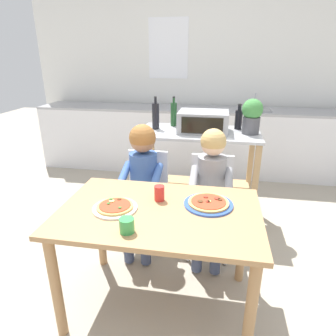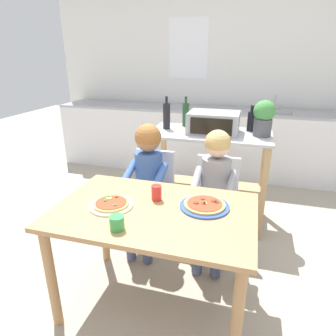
{
  "view_description": "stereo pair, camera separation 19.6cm",
  "coord_description": "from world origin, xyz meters",
  "px_view_note": "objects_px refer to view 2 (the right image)",
  "views": [
    {
      "loc": [
        0.32,
        -1.51,
        1.58
      ],
      "look_at": [
        0.0,
        0.3,
        0.87
      ],
      "focal_mm": 31.57,
      "sensor_mm": 36.0,
      "label": 1
    },
    {
      "loc": [
        0.51,
        -1.46,
        1.58
      ],
      "look_at": [
        0.0,
        0.3,
        0.87
      ],
      "focal_mm": 31.57,
      "sensor_mm": 36.0,
      "label": 2
    }
  ],
  "objects_px": {
    "dining_chair_right": "(215,200)",
    "drinking_cup_red": "(156,193)",
    "bottle_slim_sauce": "(251,121)",
    "bottle_dark_olive_oil": "(167,116)",
    "pizza_plate_blue_rimmed": "(205,205)",
    "dining_chair_left": "(152,191)",
    "potted_herb_plant": "(264,117)",
    "kitchen_island_cart": "(208,162)",
    "child_in_grey_shirt": "(214,183)",
    "bottle_brown_beer": "(186,114)",
    "drinking_cup_green": "(117,223)",
    "dining_table": "(154,225)",
    "toaster_oven": "(214,123)",
    "child_in_blue_striped_shirt": "(147,172)",
    "pizza_plate_white": "(111,204)"
  },
  "relations": [
    {
      "from": "dining_chair_right",
      "to": "drinking_cup_red",
      "type": "distance_m",
      "value": 0.7
    },
    {
      "from": "bottle_slim_sauce",
      "to": "bottle_dark_olive_oil",
      "type": "bearing_deg",
      "value": -170.47
    },
    {
      "from": "dining_chair_right",
      "to": "pizza_plate_blue_rimmed",
      "type": "bearing_deg",
      "value": -89.99
    },
    {
      "from": "dining_chair_left",
      "to": "dining_chair_right",
      "type": "relative_size",
      "value": 1.0
    },
    {
      "from": "potted_herb_plant",
      "to": "dining_chair_right",
      "type": "distance_m",
      "value": 0.85
    },
    {
      "from": "kitchen_island_cart",
      "to": "bottle_slim_sauce",
      "type": "xyz_separation_m",
      "value": [
        0.36,
        0.16,
        0.4
      ]
    },
    {
      "from": "dining_chair_left",
      "to": "child_in_grey_shirt",
      "type": "relative_size",
      "value": 0.77
    },
    {
      "from": "bottle_brown_beer",
      "to": "drinking_cup_green",
      "type": "distance_m",
      "value": 1.68
    },
    {
      "from": "dining_table",
      "to": "drinking_cup_red",
      "type": "relative_size",
      "value": 12.22
    },
    {
      "from": "dining_table",
      "to": "drinking_cup_green",
      "type": "relative_size",
      "value": 15.15
    },
    {
      "from": "dining_chair_right",
      "to": "drinking_cup_green",
      "type": "bearing_deg",
      "value": -113.04
    },
    {
      "from": "toaster_oven",
      "to": "bottle_dark_olive_oil",
      "type": "height_order",
      "value": "bottle_dark_olive_oil"
    },
    {
      "from": "toaster_oven",
      "to": "dining_chair_left",
      "type": "distance_m",
      "value": 0.85
    },
    {
      "from": "dining_chair_left",
      "to": "child_in_blue_striped_shirt",
      "type": "height_order",
      "value": "child_in_blue_striped_shirt"
    },
    {
      "from": "potted_herb_plant",
      "to": "dining_table",
      "type": "height_order",
      "value": "potted_herb_plant"
    },
    {
      "from": "dining_chair_right",
      "to": "drinking_cup_red",
      "type": "height_order",
      "value": "dining_chair_right"
    },
    {
      "from": "dining_chair_left",
      "to": "child_in_blue_striped_shirt",
      "type": "xyz_separation_m",
      "value": [
        0.0,
        -0.11,
        0.22
      ]
    },
    {
      "from": "potted_herb_plant",
      "to": "dining_chair_right",
      "type": "xyz_separation_m",
      "value": [
        -0.32,
        -0.53,
        -0.59
      ]
    },
    {
      "from": "drinking_cup_green",
      "to": "drinking_cup_red",
      "type": "bearing_deg",
      "value": 76.13
    },
    {
      "from": "pizza_plate_white",
      "to": "child_in_blue_striped_shirt",
      "type": "bearing_deg",
      "value": 89.97
    },
    {
      "from": "toaster_oven",
      "to": "pizza_plate_blue_rimmed",
      "type": "height_order",
      "value": "toaster_oven"
    },
    {
      "from": "bottle_slim_sauce",
      "to": "potted_herb_plant",
      "type": "xyz_separation_m",
      "value": [
        0.1,
        -0.16,
        0.07
      ]
    },
    {
      "from": "dining_chair_left",
      "to": "pizza_plate_blue_rimmed",
      "type": "distance_m",
      "value": 0.84
    },
    {
      "from": "dining_table",
      "to": "dining_chair_right",
      "type": "xyz_separation_m",
      "value": [
        0.28,
        0.68,
        -0.13
      ]
    },
    {
      "from": "dining_chair_right",
      "to": "child_in_grey_shirt",
      "type": "xyz_separation_m",
      "value": [
        0.0,
        -0.12,
        0.2
      ]
    },
    {
      "from": "bottle_brown_beer",
      "to": "pizza_plate_white",
      "type": "xyz_separation_m",
      "value": [
        -0.12,
        -1.44,
        -0.29
      ]
    },
    {
      "from": "drinking_cup_red",
      "to": "potted_herb_plant",
      "type": "bearing_deg",
      "value": 60.23
    },
    {
      "from": "toaster_oven",
      "to": "pizza_plate_blue_rimmed",
      "type": "bearing_deg",
      "value": -84.15
    },
    {
      "from": "kitchen_island_cart",
      "to": "pizza_plate_blue_rimmed",
      "type": "xyz_separation_m",
      "value": [
        0.15,
        -1.11,
        0.13
      ]
    },
    {
      "from": "child_in_grey_shirt",
      "to": "drinking_cup_red",
      "type": "bearing_deg",
      "value": -124.59
    },
    {
      "from": "dining_chair_right",
      "to": "kitchen_island_cart",
      "type": "bearing_deg",
      "value": 105.42
    },
    {
      "from": "bottle_dark_olive_oil",
      "to": "potted_herb_plant",
      "type": "height_order",
      "value": "potted_herb_plant"
    },
    {
      "from": "kitchen_island_cart",
      "to": "drinking_cup_red",
      "type": "distance_m",
      "value": 1.12
    },
    {
      "from": "pizza_plate_blue_rimmed",
      "to": "drinking_cup_red",
      "type": "relative_size",
      "value": 3.07
    },
    {
      "from": "kitchen_island_cart",
      "to": "pizza_plate_white",
      "type": "relative_size",
      "value": 4.25
    },
    {
      "from": "dining_chair_left",
      "to": "pizza_plate_blue_rimmed",
      "type": "relative_size",
      "value": 2.71
    },
    {
      "from": "dining_table",
      "to": "child_in_grey_shirt",
      "type": "xyz_separation_m",
      "value": [
        0.28,
        0.56,
        0.07
      ]
    },
    {
      "from": "dining_chair_right",
      "to": "bottle_brown_beer",
      "type": "bearing_deg",
      "value": 120.28
    },
    {
      "from": "bottle_slim_sauce",
      "to": "kitchen_island_cart",
      "type": "bearing_deg",
      "value": -155.84
    },
    {
      "from": "kitchen_island_cart",
      "to": "toaster_oven",
      "type": "height_order",
      "value": "toaster_oven"
    },
    {
      "from": "bottle_dark_olive_oil",
      "to": "child_in_blue_striped_shirt",
      "type": "bearing_deg",
      "value": -87.69
    },
    {
      "from": "drinking_cup_red",
      "to": "bottle_slim_sauce",
      "type": "bearing_deg",
      "value": 67.43
    },
    {
      "from": "bottle_brown_beer",
      "to": "bottle_dark_olive_oil",
      "type": "xyz_separation_m",
      "value": [
        -0.15,
        -0.16,
        0.01
      ]
    },
    {
      "from": "dining_chair_right",
      "to": "pizza_plate_white",
      "type": "height_order",
      "value": "dining_chair_right"
    },
    {
      "from": "bottle_brown_beer",
      "to": "drinking_cup_red",
      "type": "relative_size",
      "value": 2.99
    },
    {
      "from": "dining_chair_left",
      "to": "pizza_plate_white",
      "type": "bearing_deg",
      "value": -90.02
    },
    {
      "from": "toaster_oven",
      "to": "bottle_slim_sauce",
      "type": "relative_size",
      "value": 1.89
    },
    {
      "from": "bottle_dark_olive_oil",
      "to": "dining_table",
      "type": "distance_m",
      "value": 1.34
    },
    {
      "from": "bottle_slim_sauce",
      "to": "pizza_plate_white",
      "type": "xyz_separation_m",
      "value": [
        -0.76,
        -1.41,
        -0.27
      ]
    },
    {
      "from": "kitchen_island_cart",
      "to": "child_in_blue_striped_shirt",
      "type": "xyz_separation_m",
      "value": [
        -0.4,
        -0.63,
        0.1
      ]
    }
  ]
}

